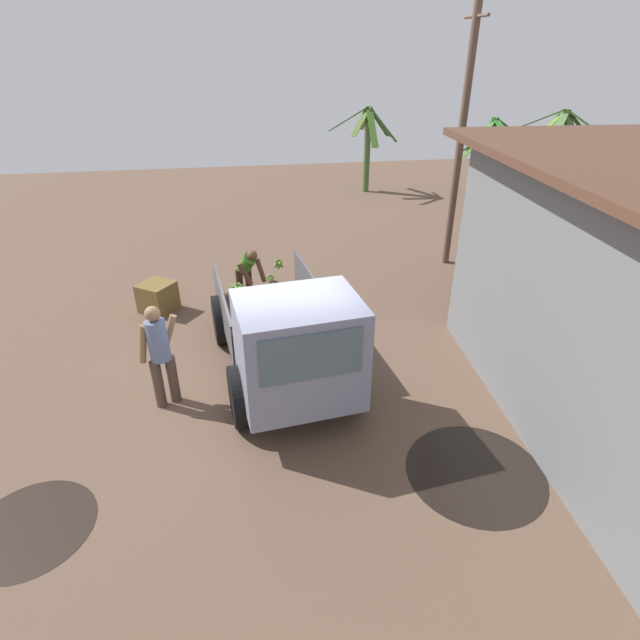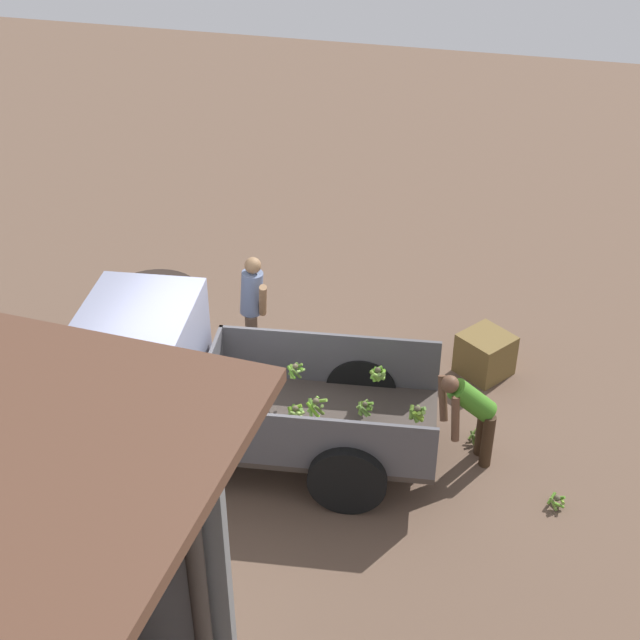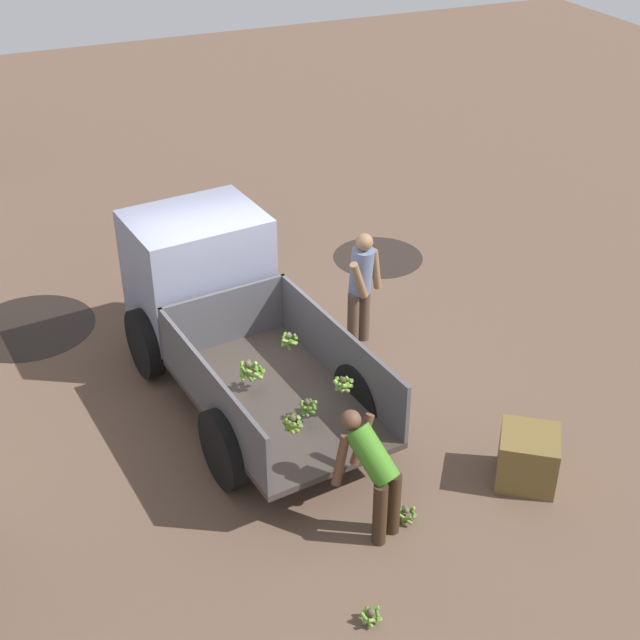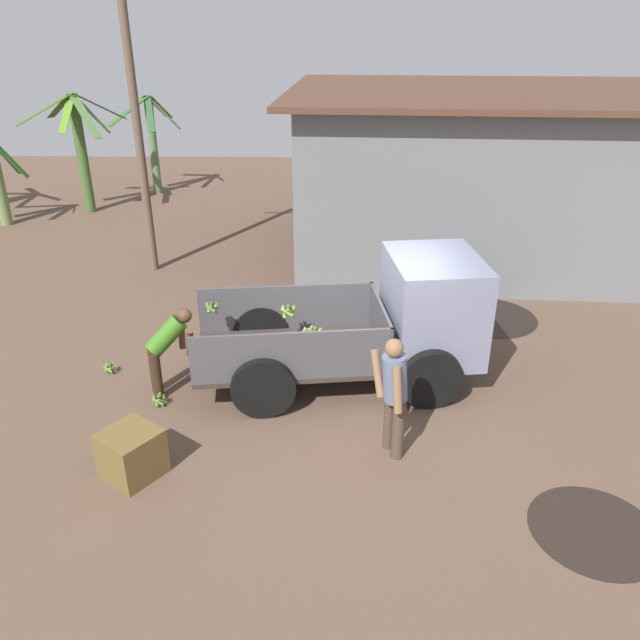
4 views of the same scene
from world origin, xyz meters
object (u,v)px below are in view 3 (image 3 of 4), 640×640
cargo_truck (215,298)px  wooden_crate_0 (528,458)px  person_foreground_visitor (361,284)px  banana_bunch_on_ground_0 (371,615)px  person_worker_loading (373,469)px  banana_bunch_on_ground_1 (407,514)px

cargo_truck → wooden_crate_0: (-3.62, -2.53, -0.74)m
person_foreground_visitor → banana_bunch_on_ground_0: bearing=-47.6°
wooden_crate_0 → cargo_truck: bearing=35.0°
person_worker_loading → person_foreground_visitor: bearing=-46.5°
person_worker_loading → banana_bunch_on_ground_0: 1.46m
person_worker_loading → cargo_truck: bearing=-14.0°
person_worker_loading → banana_bunch_on_ground_1: size_ratio=5.71×
person_foreground_visitor → banana_bunch_on_ground_0: person_foreground_visitor is taller
banana_bunch_on_ground_0 → banana_bunch_on_ground_1: bearing=-41.7°
person_worker_loading → banana_bunch_on_ground_0: bearing=131.2°
person_worker_loading → wooden_crate_0: (-0.03, -1.97, -0.49)m
banana_bunch_on_ground_0 → person_worker_loading: bearing=-25.9°
person_foreground_visitor → wooden_crate_0: person_foreground_visitor is taller
person_foreground_visitor → person_worker_loading: size_ratio=1.25×
banana_bunch_on_ground_1 → wooden_crate_0: bearing=-87.6°
banana_bunch_on_ground_0 → banana_bunch_on_ground_1: size_ratio=0.91×
cargo_truck → person_worker_loading: cargo_truck is taller
cargo_truck → person_foreground_visitor: 2.04m
cargo_truck → person_foreground_visitor: (-0.27, -2.02, -0.10)m
person_foreground_visitor → cargo_truck: bearing=-120.9°
person_worker_loading → banana_bunch_on_ground_0: size_ratio=6.30×
person_worker_loading → banana_bunch_on_ground_1: 0.81m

